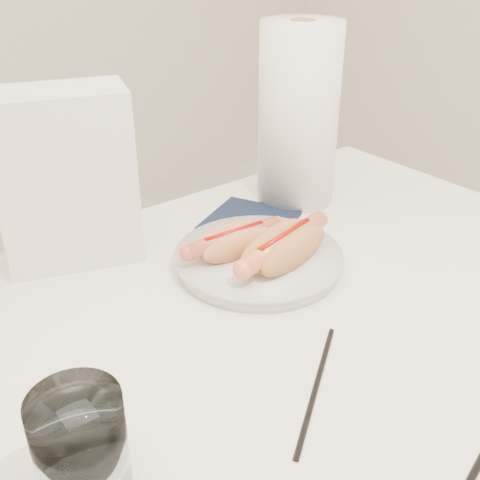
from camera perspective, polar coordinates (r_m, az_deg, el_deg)
table at (r=0.75m, az=1.57°, el=-13.20°), size 1.20×0.80×0.75m
plate at (r=0.84m, az=1.82°, el=-2.07°), size 0.24×0.24×0.02m
hotdog_left at (r=0.83m, az=-0.58°, el=-0.17°), size 0.16×0.07×0.04m
hotdog_right at (r=0.81m, az=4.32°, el=-0.72°), size 0.18×0.10×0.05m
water_glass at (r=0.53m, az=-15.28°, el=-19.08°), size 0.08×0.08×0.11m
chopstick_near at (r=0.65m, az=7.46°, el=-14.03°), size 0.17×0.12×0.01m
napkin_box at (r=0.86m, az=-16.67°, el=5.82°), size 0.21×0.16×0.25m
navy_napkin at (r=0.97m, az=0.95°, el=1.90°), size 0.18×0.18×0.01m
paper_towel_roll at (r=1.01m, az=5.72°, el=12.03°), size 0.15×0.15×0.31m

